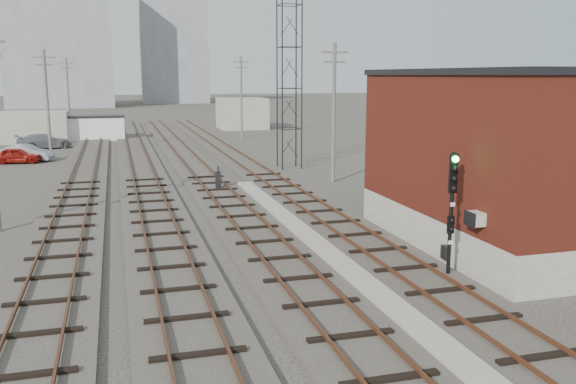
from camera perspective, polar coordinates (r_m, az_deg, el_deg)
name	(u,v)px	position (r m, az deg, el deg)	size (l,w,h in m)	color
ground	(182,138)	(70.10, -9.90, 5.02)	(320.00, 320.00, 0.00)	#282621
track_right	(240,161)	(49.82, -4.47, 2.93)	(3.20, 90.00, 0.39)	#332D28
track_mid_right	(191,163)	(49.20, -9.05, 2.73)	(3.20, 90.00, 0.39)	#332D28
track_mid_left	(140,165)	(48.90, -13.71, 2.50)	(3.20, 90.00, 0.39)	#332D28
track_left	(86,167)	(48.93, -18.39, 2.26)	(3.20, 90.00, 0.39)	#332D28
platform_curb	(312,242)	(25.55, 2.27, -4.66)	(0.90, 28.00, 0.26)	gray
brick_building	(492,159)	(26.15, 18.51, 2.97)	(6.54, 12.20, 7.22)	gray
lattice_tower	(289,68)	(46.16, 0.12, 11.54)	(1.60, 1.60, 15.00)	black
utility_pole_left_b	(47,102)	(54.69, -21.60, 7.85)	(1.80, 0.24, 9.00)	#595147
utility_pole_left_c	(68,93)	(79.59, -19.88, 8.68)	(1.80, 0.24, 9.00)	#595147
utility_pole_right_a	(334,109)	(39.87, 4.31, 7.73)	(1.80, 0.24, 9.00)	#595147
utility_pole_right_b	(241,95)	(68.79, -4.40, 9.04)	(1.80, 0.24, 9.00)	#595147
apartment_left	(59,37)	(145.01, -20.66, 13.38)	(22.00, 14.00, 30.00)	gray
apartment_right	(174,51)	(160.22, -10.64, 12.86)	(16.00, 12.00, 26.00)	gray
shed_left	(29,127)	(70.15, -23.11, 5.63)	(8.00, 5.00, 3.20)	gray
shed_right	(242,113)	(81.17, -4.33, 7.34)	(6.00, 6.00, 4.00)	gray
signal_mast	(452,204)	(21.41, 15.09, -1.11)	(0.40, 0.42, 4.44)	gray
switch_stand	(218,180)	(37.30, -6.54, 1.11)	(0.39, 0.39, 1.45)	black
site_trailer	(96,128)	(69.62, -17.57, 5.73)	(6.27, 2.81, 2.62)	white
car_red	(17,156)	(53.51, -24.01, 3.14)	(1.49, 3.71, 1.27)	maroon
car_silver	(26,153)	(54.37, -23.30, 3.36)	(1.46, 4.20, 1.38)	#97999E
car_grey	(44,141)	(63.12, -21.85, 4.43)	(2.04, 5.02, 1.46)	gray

